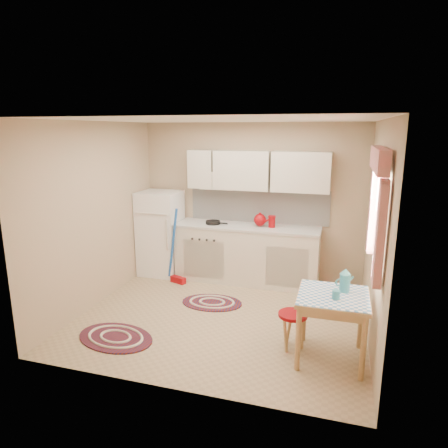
{
  "coord_description": "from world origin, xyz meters",
  "views": [
    {
      "loc": [
        1.4,
        -4.63,
        2.39
      ],
      "look_at": [
        -0.06,
        0.25,
        1.18
      ],
      "focal_mm": 32.0,
      "sensor_mm": 36.0,
      "label": 1
    }
  ],
  "objects_px": {
    "base_cabinets": "(247,255)",
    "fridge": "(161,233)",
    "stool": "(292,331)",
    "table": "(331,327)"
  },
  "relations": [
    {
      "from": "table",
      "to": "stool",
      "type": "relative_size",
      "value": 1.71
    },
    {
      "from": "base_cabinets",
      "to": "table",
      "type": "xyz_separation_m",
      "value": [
        1.37,
        -1.94,
        -0.08
      ]
    },
    {
      "from": "table",
      "to": "fridge",
      "type": "bearing_deg",
      "value": 146.48
    },
    {
      "from": "base_cabinets",
      "to": "fridge",
      "type": "bearing_deg",
      "value": -178.06
    },
    {
      "from": "base_cabinets",
      "to": "table",
      "type": "height_order",
      "value": "base_cabinets"
    },
    {
      "from": "table",
      "to": "stool",
      "type": "bearing_deg",
      "value": 167.51
    },
    {
      "from": "fridge",
      "to": "stool",
      "type": "xyz_separation_m",
      "value": [
        2.43,
        -1.79,
        -0.49
      ]
    },
    {
      "from": "base_cabinets",
      "to": "stool",
      "type": "relative_size",
      "value": 5.36
    },
    {
      "from": "table",
      "to": "stool",
      "type": "height_order",
      "value": "table"
    },
    {
      "from": "fridge",
      "to": "stool",
      "type": "distance_m",
      "value": 3.06
    }
  ]
}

